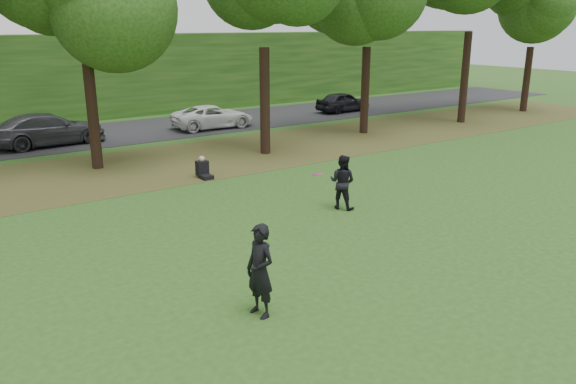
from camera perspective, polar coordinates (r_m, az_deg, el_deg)
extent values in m
plane|color=#244615|center=(13.75, 11.62, -7.57)|extent=(120.00, 120.00, 0.00)
cube|color=#51371C|center=(24.05, -11.28, 2.99)|extent=(60.00, 7.00, 0.01)
cube|color=black|center=(31.40, -17.27, 5.75)|extent=(70.00, 7.00, 0.02)
cube|color=#183F12|center=(36.80, -20.59, 10.87)|extent=(70.00, 3.00, 5.00)
imported|color=black|center=(11.06, -2.86, -8.00)|extent=(0.55, 0.75, 1.90)
imported|color=black|center=(17.52, 5.54, 1.02)|extent=(0.96, 1.04, 1.72)
imported|color=#37383E|center=(29.14, -23.18, 5.88)|extent=(5.38, 2.54, 1.52)
imported|color=silver|center=(31.64, -7.64, 7.60)|extent=(4.63, 2.30, 1.26)
imported|color=black|center=(37.51, 5.61, 9.11)|extent=(3.86, 1.69, 1.30)
cylinder|color=#FB15A3|center=(14.43, 2.98, 1.78)|extent=(0.31, 0.30, 0.13)
cube|color=black|center=(21.24, -8.34, 1.53)|extent=(0.40, 0.56, 0.16)
cube|color=black|center=(21.41, -8.71, 2.42)|extent=(0.42, 0.34, 0.56)
sphere|color=tan|center=(21.32, -8.75, 3.35)|extent=(0.22, 0.22, 0.22)
cylinder|color=black|center=(23.51, -19.20, 7.18)|extent=(0.44, 0.44, 4.12)
cylinder|color=black|center=(24.87, -2.37, 9.15)|extent=(0.44, 0.44, 4.62)
cylinder|color=black|center=(30.09, 7.84, 10.16)|extent=(0.44, 0.44, 4.45)
cylinder|color=black|center=(34.66, 17.51, 11.00)|extent=(0.44, 0.44, 5.17)
cylinder|color=black|center=(40.70, 23.08, 10.47)|extent=(0.44, 0.44, 4.16)
sphere|color=#183F12|center=(40.58, 23.89, 17.27)|extent=(5.60, 5.60, 5.60)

